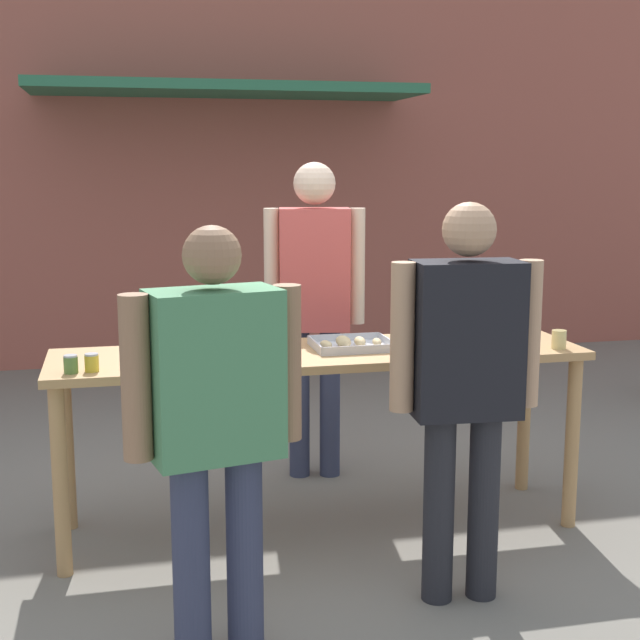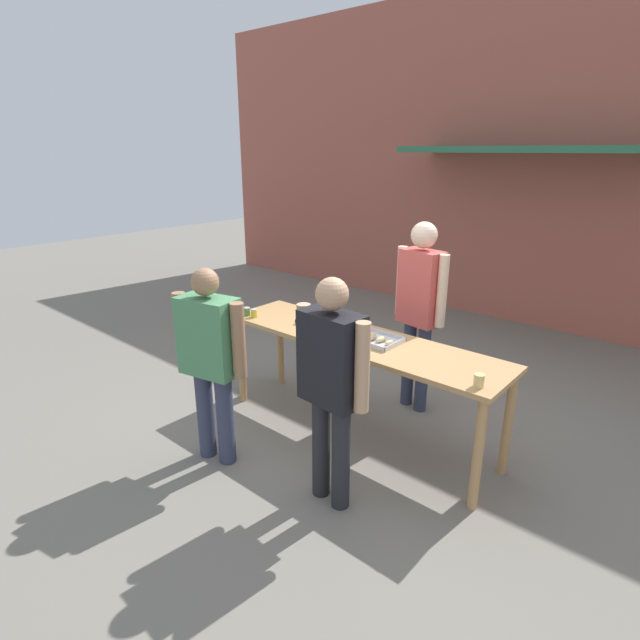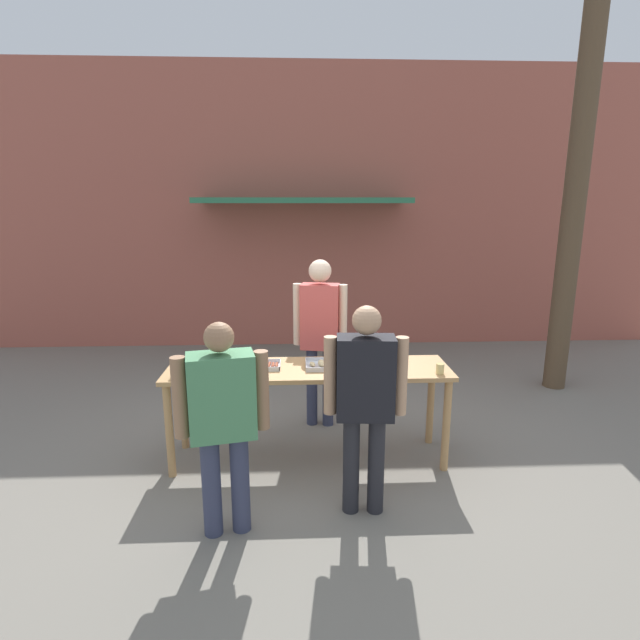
{
  "view_description": "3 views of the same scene",
  "coord_description": "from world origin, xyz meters",
  "px_view_note": "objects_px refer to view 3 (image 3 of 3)",
  "views": [
    {
      "loc": [
        -0.94,
        -4.11,
        1.8
      ],
      "look_at": [
        0.0,
        0.0,
        1.05
      ],
      "focal_mm": 50.0,
      "sensor_mm": 36.0,
      "label": 1
    },
    {
      "loc": [
        2.31,
        -3.17,
        2.4
      ],
      "look_at": [
        -0.45,
        0.02,
        0.95
      ],
      "focal_mm": 28.0,
      "sensor_mm": 36.0,
      "label": 2
    },
    {
      "loc": [
        -0.09,
        -4.32,
        2.37
      ],
      "look_at": [
        0.14,
        0.74,
        1.17
      ],
      "focal_mm": 28.0,
      "sensor_mm": 36.0,
      "label": 3
    }
  ],
  "objects_px": {
    "person_server_behind_table": "(320,327)",
    "person_customer_holding_hotdog": "(223,414)",
    "utility_pole": "(581,145)",
    "person_customer_with_cup": "(365,394)",
    "condiment_jar_ketchup": "(185,373)",
    "beer_cup": "(440,369)",
    "food_tray_sausages": "(259,366)",
    "condiment_jar_mustard": "(174,373)",
    "food_tray_buns": "(326,365)"
  },
  "relations": [
    {
      "from": "person_server_behind_table",
      "to": "person_customer_holding_hotdog",
      "type": "relative_size",
      "value": 1.14
    },
    {
      "from": "person_customer_holding_hotdog",
      "to": "utility_pole",
      "type": "xyz_separation_m",
      "value": [
        3.91,
        2.82,
        2.1
      ]
    },
    {
      "from": "person_customer_with_cup",
      "to": "utility_pole",
      "type": "height_order",
      "value": "utility_pole"
    },
    {
      "from": "condiment_jar_ketchup",
      "to": "beer_cup",
      "type": "xyz_separation_m",
      "value": [
        2.22,
        -0.01,
        0.01
      ]
    },
    {
      "from": "food_tray_sausages",
      "to": "person_server_behind_table",
      "type": "relative_size",
      "value": 0.22
    },
    {
      "from": "person_server_behind_table",
      "to": "person_customer_with_cup",
      "type": "relative_size",
      "value": 1.09
    },
    {
      "from": "condiment_jar_mustard",
      "to": "person_server_behind_table",
      "type": "distance_m",
      "value": 1.62
    },
    {
      "from": "person_customer_holding_hotdog",
      "to": "utility_pole",
      "type": "bearing_deg",
      "value": -155.97
    },
    {
      "from": "person_customer_with_cup",
      "to": "utility_pole",
      "type": "bearing_deg",
      "value": -133.69
    },
    {
      "from": "food_tray_buns",
      "to": "person_customer_holding_hotdog",
      "type": "relative_size",
      "value": 0.24
    },
    {
      "from": "food_tray_buns",
      "to": "beer_cup",
      "type": "bearing_deg",
      "value": -13.4
    },
    {
      "from": "person_customer_with_cup",
      "to": "food_tray_sausages",
      "type": "bearing_deg",
      "value": -41.51
    },
    {
      "from": "food_tray_sausages",
      "to": "food_tray_buns",
      "type": "bearing_deg",
      "value": -0.07
    },
    {
      "from": "food_tray_sausages",
      "to": "beer_cup",
      "type": "relative_size",
      "value": 4.27
    },
    {
      "from": "condiment_jar_mustard",
      "to": "person_server_behind_table",
      "type": "relative_size",
      "value": 0.04
    },
    {
      "from": "person_customer_with_cup",
      "to": "utility_pole",
      "type": "xyz_separation_m",
      "value": [
        2.88,
        2.62,
        2.05
      ]
    },
    {
      "from": "condiment_jar_mustard",
      "to": "person_customer_with_cup",
      "type": "distance_m",
      "value": 1.68
    },
    {
      "from": "food_tray_sausages",
      "to": "person_server_behind_table",
      "type": "distance_m",
      "value": 0.95
    },
    {
      "from": "condiment_jar_ketchup",
      "to": "person_customer_holding_hotdog",
      "type": "distance_m",
      "value": 0.96
    },
    {
      "from": "beer_cup",
      "to": "utility_pole",
      "type": "relative_size",
      "value": 0.02
    },
    {
      "from": "person_server_behind_table",
      "to": "utility_pole",
      "type": "distance_m",
      "value": 3.83
    },
    {
      "from": "condiment_jar_mustard",
      "to": "condiment_jar_ketchup",
      "type": "xyz_separation_m",
      "value": [
        0.09,
        0.01,
        0.0
      ]
    },
    {
      "from": "condiment_jar_ketchup",
      "to": "beer_cup",
      "type": "bearing_deg",
      "value": -0.16
    },
    {
      "from": "food_tray_sausages",
      "to": "person_customer_holding_hotdog",
      "type": "relative_size",
      "value": 0.24
    },
    {
      "from": "beer_cup",
      "to": "utility_pole",
      "type": "bearing_deg",
      "value": 42.92
    },
    {
      "from": "person_customer_holding_hotdog",
      "to": "condiment_jar_ketchup",
      "type": "bearing_deg",
      "value": -74.18
    },
    {
      "from": "person_customer_holding_hotdog",
      "to": "person_customer_with_cup",
      "type": "relative_size",
      "value": 0.96
    },
    {
      "from": "food_tray_buns",
      "to": "utility_pole",
      "type": "distance_m",
      "value": 4.15
    },
    {
      "from": "food_tray_buns",
      "to": "beer_cup",
      "type": "xyz_separation_m",
      "value": [
        0.99,
        -0.24,
        0.03
      ]
    },
    {
      "from": "food_tray_buns",
      "to": "food_tray_sausages",
      "type": "bearing_deg",
      "value": 179.93
    },
    {
      "from": "food_tray_sausages",
      "to": "person_customer_with_cup",
      "type": "height_order",
      "value": "person_customer_with_cup"
    },
    {
      "from": "food_tray_sausages",
      "to": "food_tray_buns",
      "type": "height_order",
      "value": "food_tray_buns"
    },
    {
      "from": "food_tray_sausages",
      "to": "condiment_jar_ketchup",
      "type": "bearing_deg",
      "value": -159.57
    },
    {
      "from": "condiment_jar_mustard",
      "to": "person_customer_with_cup",
      "type": "bearing_deg",
      "value": -21.95
    },
    {
      "from": "person_customer_holding_hotdog",
      "to": "utility_pole",
      "type": "height_order",
      "value": "utility_pole"
    },
    {
      "from": "person_customer_holding_hotdog",
      "to": "person_customer_with_cup",
      "type": "xyz_separation_m",
      "value": [
        1.03,
        0.21,
        0.04
      ]
    },
    {
      "from": "condiment_jar_mustard",
      "to": "beer_cup",
      "type": "relative_size",
      "value": 0.88
    },
    {
      "from": "food_tray_buns",
      "to": "utility_pole",
      "type": "xyz_separation_m",
      "value": [
        3.12,
        1.75,
        2.11
      ]
    },
    {
      "from": "food_tray_sausages",
      "to": "utility_pole",
      "type": "distance_m",
      "value": 4.63
    },
    {
      "from": "utility_pole",
      "to": "beer_cup",
      "type": "bearing_deg",
      "value": -137.08
    },
    {
      "from": "condiment_jar_ketchup",
      "to": "food_tray_buns",
      "type": "bearing_deg",
      "value": 10.59
    },
    {
      "from": "food_tray_buns",
      "to": "beer_cup",
      "type": "height_order",
      "value": "beer_cup"
    },
    {
      "from": "condiment_jar_mustard",
      "to": "beer_cup",
      "type": "distance_m",
      "value": 2.3
    },
    {
      "from": "person_server_behind_table",
      "to": "person_customer_with_cup",
      "type": "xyz_separation_m",
      "value": [
        0.27,
        -1.59,
        -0.11
      ]
    },
    {
      "from": "food_tray_sausages",
      "to": "person_server_behind_table",
      "type": "height_order",
      "value": "person_server_behind_table"
    },
    {
      "from": "condiment_jar_ketchup",
      "to": "person_customer_holding_hotdog",
      "type": "xyz_separation_m",
      "value": [
        0.44,
        -0.85,
        -0.01
      ]
    },
    {
      "from": "condiment_jar_ketchup",
      "to": "person_server_behind_table",
      "type": "xyz_separation_m",
      "value": [
        1.21,
        0.95,
        0.15
      ]
    },
    {
      "from": "food_tray_sausages",
      "to": "condiment_jar_ketchup",
      "type": "distance_m",
      "value": 0.66
    },
    {
      "from": "condiment_jar_mustard",
      "to": "utility_pole",
      "type": "height_order",
      "value": "utility_pole"
    },
    {
      "from": "food_tray_sausages",
      "to": "food_tray_buns",
      "type": "xyz_separation_m",
      "value": [
        0.61,
        -0.0,
        0.0
      ]
    }
  ]
}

